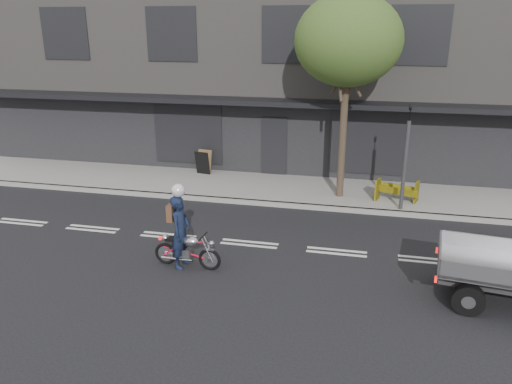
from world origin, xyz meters
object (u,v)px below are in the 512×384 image
at_px(street_tree, 348,41).
at_px(motorcycle, 187,249).
at_px(traffic_light_pole, 405,164).
at_px(sandwich_board, 202,163).
at_px(construction_barrier, 397,192).
at_px(rider, 180,232).

bearing_deg(street_tree, motorcycle, -120.12).
xyz_separation_m(traffic_light_pole, sandwich_board, (-7.42, 2.26, -1.04)).
bearing_deg(construction_barrier, sandwich_board, 166.72).
height_order(street_tree, traffic_light_pole, street_tree).
height_order(motorcycle, construction_barrier, construction_barrier).
bearing_deg(rider, motorcycle, -86.25).
bearing_deg(street_tree, rider, -121.21).
bearing_deg(construction_barrier, street_tree, 170.65).
relative_size(street_tree, motorcycle, 3.79).
relative_size(traffic_light_pole, sandwich_board, 3.82).
xyz_separation_m(street_tree, sandwich_board, (-5.42, 1.41, -4.67)).
xyz_separation_m(rider, sandwich_board, (-1.87, 7.27, -0.32)).
height_order(traffic_light_pole, construction_barrier, traffic_light_pole).
distance_m(street_tree, rider, 8.11).
distance_m(motorcycle, construction_barrier, 7.67).
bearing_deg(street_tree, traffic_light_pole, -23.03).
relative_size(traffic_light_pole, construction_barrier, 2.60).
distance_m(street_tree, construction_barrier, 5.12).
distance_m(street_tree, traffic_light_pole, 4.23).
height_order(construction_barrier, sandwich_board, sandwich_board).
bearing_deg(rider, street_tree, -27.44).
distance_m(rider, sandwich_board, 7.52).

